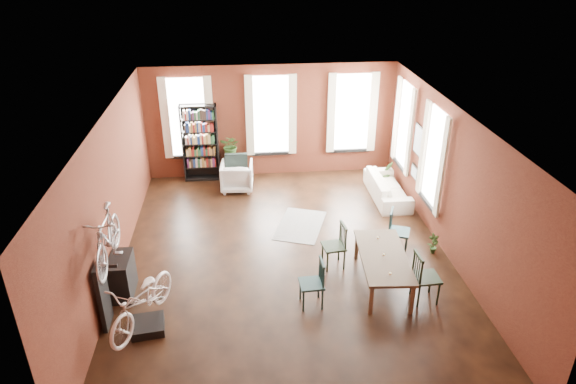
{
  "coord_description": "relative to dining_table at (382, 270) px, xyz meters",
  "views": [
    {
      "loc": [
        -0.9,
        -9.3,
        6.25
      ],
      "look_at": [
        0.09,
        0.6,
        1.3
      ],
      "focal_mm": 32.0,
      "sensor_mm": 36.0,
      "label": 1
    }
  ],
  "objects": [
    {
      "name": "plant_on_stand",
      "position": [
        -2.95,
        5.41,
        0.58
      ],
      "size": [
        0.78,
        0.81,
        0.5
      ],
      "primitive_type": "imported",
      "rotation": [
        0.0,
        0.0,
        -0.4
      ],
      "color": "#366127",
      "rests_on": "plant_stand"
    },
    {
      "name": "room",
      "position": [
        -1.55,
        1.73,
        1.8
      ],
      "size": [
        9.0,
        9.04,
        3.22
      ],
      "color": "black",
      "rests_on": "ground"
    },
    {
      "name": "plant_stand",
      "position": [
        -2.98,
        5.41,
        -0.01
      ],
      "size": [
        0.44,
        0.44,
        0.66
      ],
      "primitive_type": "cube",
      "rotation": [
        0.0,
        0.0,
        -0.41
      ],
      "color": "black",
      "rests_on": "ground"
    },
    {
      "name": "dining_chair_d",
      "position": [
        0.67,
        1.15,
        0.16
      ],
      "size": [
        0.59,
        0.59,
        0.99
      ],
      "primitive_type": "cube",
      "rotation": [
        0.0,
        0.0,
        1.18
      ],
      "color": "#1A3539",
      "rests_on": "ground"
    },
    {
      "name": "console_table",
      "position": [
        -5.08,
        0.21,
        0.06
      ],
      "size": [
        0.4,
        0.8,
        0.8
      ],
      "primitive_type": "cube",
      "color": "black",
      "rests_on": "ground"
    },
    {
      "name": "bicycle_hung",
      "position": [
        -4.95,
        -0.69,
        1.8
      ],
      "size": [
        0.47,
        1.0,
        1.66
      ],
      "primitive_type": "imported",
      "color": "#A5A8AD",
      "rests_on": "bike_wall_rack"
    },
    {
      "name": "cream_sofa",
      "position": [
        1.15,
        3.71,
        0.07
      ],
      "size": [
        0.61,
        2.08,
        0.81
      ],
      "primitive_type": "imported",
      "rotation": [
        0.0,
        0.0,
        1.57
      ],
      "color": "beige",
      "rests_on": "ground"
    },
    {
      "name": "dining_chair_a",
      "position": [
        -1.49,
        -0.5,
        0.14
      ],
      "size": [
        0.46,
        0.46,
        0.95
      ],
      "primitive_type": "cube",
      "rotation": [
        0.0,
        0.0,
        -1.53
      ],
      "color": "#1B3A3B",
      "rests_on": "ground"
    },
    {
      "name": "dining_chair_b",
      "position": [
        -0.85,
        0.72,
        0.15
      ],
      "size": [
        0.5,
        0.5,
        0.97
      ],
      "primitive_type": "cube",
      "rotation": [
        0.0,
        0.0,
        -1.45
      ],
      "color": "black",
      "rests_on": "ground"
    },
    {
      "name": "bike_wall_rack",
      "position": [
        -5.2,
        -0.69,
        0.31
      ],
      "size": [
        0.16,
        0.6,
        1.3
      ],
      "primitive_type": "cube",
      "color": "black",
      "rests_on": "ground"
    },
    {
      "name": "dining_chair_c",
      "position": [
        0.68,
        -0.57,
        0.18
      ],
      "size": [
        0.49,
        0.49,
        1.03
      ],
      "primitive_type": "cube",
      "rotation": [
        0.0,
        0.0,
        1.61
      ],
      "color": "black",
      "rests_on": "ground"
    },
    {
      "name": "bicycle_floor",
      "position": [
        -4.49,
        -0.92,
        0.75
      ],
      "size": [
        0.98,
        1.15,
        1.85
      ],
      "primitive_type": "imported",
      "rotation": [
        0.0,
        0.0,
        -0.42
      ],
      "color": "silver",
      "rests_on": "bike_trainer"
    },
    {
      "name": "plant_small",
      "position": [
        1.42,
        0.98,
        -0.25
      ],
      "size": [
        0.36,
        0.52,
        0.17
      ],
      "primitive_type": "imported",
      "rotation": [
        0.0,
        0.0,
        0.25
      ],
      "color": "#295020",
      "rests_on": "ground"
    },
    {
      "name": "plant_by_sofa",
      "position": [
        1.34,
        4.57,
        -0.18
      ],
      "size": [
        0.47,
        0.73,
        0.3
      ],
      "primitive_type": "imported",
      "rotation": [
        0.0,
        0.0,
        0.15
      ],
      "color": "#2E5020",
      "rests_on": "ground"
    },
    {
      "name": "dining_table",
      "position": [
        0.0,
        0.0,
        0.0
      ],
      "size": [
        1.05,
        2.04,
        0.67
      ],
      "primitive_type": "cube",
      "rotation": [
        0.0,
        0.0,
        -0.08
      ],
      "color": "brown",
      "rests_on": "ground"
    },
    {
      "name": "bike_trainer",
      "position": [
        -4.47,
        -0.91,
        -0.25
      ],
      "size": [
        0.64,
        0.64,
        0.16
      ],
      "primitive_type": "cube",
      "rotation": [
        0.0,
        0.0,
        0.13
      ],
      "color": "black",
      "rests_on": "ground"
    },
    {
      "name": "white_armchair",
      "position": [
        -2.82,
        4.62,
        0.1
      ],
      "size": [
        0.9,
        0.85,
        0.87
      ],
      "primitive_type": "imported",
      "rotation": [
        0.0,
        0.0,
        3.07
      ],
      "color": "silver",
      "rests_on": "ground"
    },
    {
      "name": "bookshelf",
      "position": [
        -3.8,
        5.41,
        0.76
      ],
      "size": [
        1.0,
        0.32,
        2.2
      ],
      "primitive_type": "cube",
      "color": "black",
      "rests_on": "ground"
    },
    {
      "name": "striped_rug",
      "position": [
        -1.33,
        2.47,
        -0.33
      ],
      "size": [
        1.49,
        1.85,
        0.01
      ],
      "primitive_type": "cube",
      "rotation": [
        0.0,
        0.0,
        -0.34
      ],
      "color": "black",
      "rests_on": "ground"
    }
  ]
}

